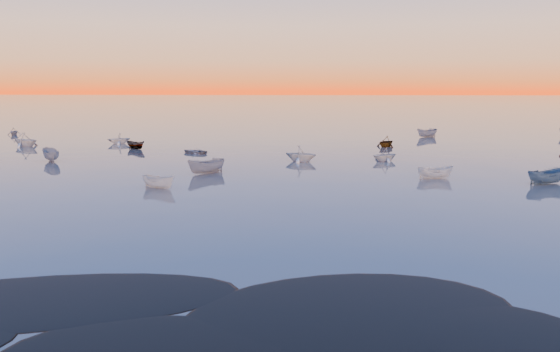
# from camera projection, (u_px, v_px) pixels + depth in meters

# --- Properties ---
(ground) EXTENTS (600.00, 600.00, 0.00)m
(ground) POSITION_uv_depth(u_px,v_px,m) (305.00, 126.00, 119.77)
(ground) COLOR #615851
(ground) RESTS_ON ground
(mud_lobes) EXTENTS (140.00, 6.00, 0.07)m
(mud_lobes) POSITION_uv_depth(u_px,v_px,m) (282.00, 335.00, 20.37)
(mud_lobes) COLOR black
(mud_lobes) RESTS_ON ground
(moored_fleet) EXTENTS (124.00, 58.00, 1.20)m
(moored_fleet) POSITION_uv_depth(u_px,v_px,m) (302.00, 153.00, 73.51)
(moored_fleet) COLOR silver
(moored_fleet) RESTS_ON ground
(boat_near_center) EXTENTS (3.19, 4.60, 1.47)m
(boat_near_center) POSITION_uv_depth(u_px,v_px,m) (546.00, 184.00, 50.84)
(boat_near_center) COLOR #3D5B76
(boat_near_center) RESTS_ON ground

